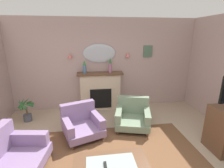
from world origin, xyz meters
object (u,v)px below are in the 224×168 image
object	(u,v)px
wall_sconce_right	(128,55)
wall_sconce_left	(70,56)
mantel_vase_right	(110,65)
wall_mirror	(99,53)
armchair_by_coffee_table	(82,123)
fireplace	(100,91)
mantel_vase_centre	(84,67)
armchair_near_fireplace	(133,115)
framed_picture	(148,51)
potted_plant_small_fern	(26,109)
coffee_table	(111,167)
tv_remote	(105,166)

from	to	relation	value
wall_sconce_right	wall_sconce_left	bearing A→B (deg)	180.00
mantel_vase_right	wall_mirror	size ratio (longest dim) A/B	0.45
mantel_vase_right	wall_mirror	distance (m)	0.48
mantel_vase_right	wall_sconce_right	bearing A→B (deg)	12.31
armchair_by_coffee_table	wall_sconce_right	bearing A→B (deg)	46.85
fireplace	wall_sconce_right	xyz separation A→B (m)	(0.85, 0.09, 1.09)
mantel_vase_centre	armchair_near_fireplace	size ratio (longest dim) A/B	0.39
framed_picture	armchair_near_fireplace	bearing A→B (deg)	-120.29
mantel_vase_centre	wall_sconce_right	bearing A→B (deg)	5.27
wall_mirror	framed_picture	world-z (taller)	wall_mirror
wall_sconce_right	potted_plant_small_fern	size ratio (longest dim) A/B	0.22
mantel_vase_centre	coffee_table	distance (m)	3.05
armchair_by_coffee_table	potted_plant_small_fern	bearing A→B (deg)	149.75
tv_remote	mantel_vase_centre	bearing A→B (deg)	95.95
armchair_near_fireplace	wall_mirror	bearing A→B (deg)	118.54
framed_picture	wall_mirror	bearing A→B (deg)	-179.62
armchair_by_coffee_table	tv_remote	bearing A→B (deg)	-75.77
wall_mirror	tv_remote	distance (m)	3.33
mantel_vase_centre	wall_mirror	distance (m)	0.60
tv_remote	armchair_by_coffee_table	size ratio (longest dim) A/B	0.15
wall_sconce_right	coffee_table	world-z (taller)	wall_sconce_right
mantel_vase_right	armchair_by_coffee_table	world-z (taller)	mantel_vase_right
wall_sconce_right	coffee_table	size ratio (longest dim) A/B	0.13
wall_sconce_left	tv_remote	size ratio (longest dim) A/B	0.88
fireplace	mantel_vase_right	xyz separation A→B (m)	(0.30, -0.03, 0.81)
wall_sconce_left	potted_plant_small_fern	bearing A→B (deg)	-151.86
wall_sconce_right	tv_remote	size ratio (longest dim) A/B	0.88
wall_mirror	framed_picture	size ratio (longest dim) A/B	2.67
framed_picture	mantel_vase_centre	bearing A→B (deg)	-174.73
wall_sconce_right	potted_plant_small_fern	world-z (taller)	wall_sconce_right
mantel_vase_right	framed_picture	size ratio (longest dim) A/B	1.21
coffee_table	tv_remote	size ratio (longest dim) A/B	6.88
coffee_table	wall_mirror	bearing A→B (deg)	88.87
mantel_vase_right	coffee_table	bearing A→B (deg)	-97.16
wall_sconce_left	coffee_table	bearing A→B (deg)	-75.16
fireplace	mantel_vase_centre	size ratio (longest dim) A/B	3.48
mantel_vase_centre	framed_picture	bearing A→B (deg)	5.27
tv_remote	armchair_by_coffee_table	distance (m)	1.60
wall_mirror	armchair_by_coffee_table	world-z (taller)	wall_mirror
framed_picture	armchair_near_fireplace	size ratio (longest dim) A/B	0.36
armchair_by_coffee_table	coffee_table	bearing A→B (deg)	-72.27
wall_sconce_left	wall_sconce_right	xyz separation A→B (m)	(1.70, 0.00, 0.00)
potted_plant_small_fern	wall_sconce_right	bearing A→B (deg)	12.26
tv_remote	armchair_near_fireplace	world-z (taller)	armchair_near_fireplace
mantel_vase_centre	mantel_vase_right	xyz separation A→B (m)	(0.75, -0.00, 0.03)
potted_plant_small_fern	tv_remote	bearing A→B (deg)	-52.22
fireplace	wall_sconce_left	world-z (taller)	wall_sconce_left
mantel_vase_centre	wall_sconce_left	size ratio (longest dim) A/B	2.79
wall_sconce_right	armchair_by_coffee_table	distance (m)	2.44
fireplace	wall_sconce_left	distance (m)	1.38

